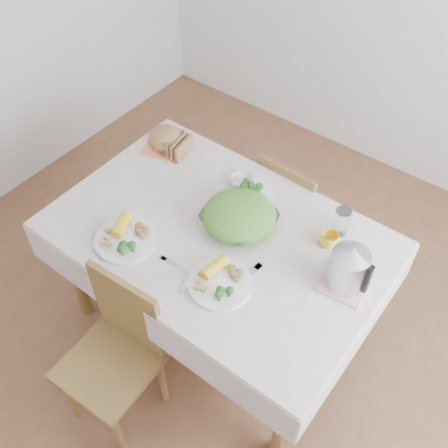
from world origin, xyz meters
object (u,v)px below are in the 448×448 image
Objects in this scene: dinner_plate_right at (220,284)px; yellow_mug at (329,240)px; salad_bowl at (239,220)px; dining_table at (218,283)px; chair_near at (107,361)px; chair_far at (299,200)px; electric_kettle at (349,267)px; dinner_plate_left at (126,240)px.

dinner_plate_right is 0.53m from yellow_mug.
salad_bowl is 0.41m from yellow_mug.
chair_near is (-0.09, -0.67, 0.09)m from dining_table.
salad_bowl reaches higher than yellow_mug.
chair_far reaches higher than salad_bowl.
electric_kettle reaches higher than chair_far.
chair_far reaches higher than yellow_mug.
chair_near is at bearing -100.39° from salad_bowl.
chair_near is at bearing -108.41° from electric_kettle.
chair_near is 1.11m from electric_kettle.
chair_far is 0.96m from dinner_plate_right.
chair_near is 1.11m from yellow_mug.
dinner_plate_right is (0.14, -0.90, 0.31)m from chair_far.
chair_far is 0.90m from electric_kettle.
salad_bowl is at bearing 93.56° from chair_far.
dining_table is 4.43× the size of salad_bowl.
chair_near is 0.85m from salad_bowl.
electric_kettle reaches higher than yellow_mug.
electric_kettle is (0.88, 0.38, 0.11)m from dinner_plate_left.
salad_bowl is (0.14, 0.77, 0.34)m from chair_near.
chair_near is 1.36m from chair_far.
chair_near is 0.53m from dinner_plate_left.
chair_near reaches higher than salad_bowl.
dinner_plate_right is (0.18, -0.22, 0.40)m from dining_table.
electric_kettle is (0.54, -0.58, 0.42)m from chair_far.
yellow_mug is 0.41× the size of electric_kettle.
salad_bowl is 1.13× the size of dinner_plate_left.
dining_table is 0.78m from electric_kettle.
chair_far is 3.69× the size of electric_kettle.
dinner_plate_left is (-0.20, 0.39, 0.31)m from chair_near.
dining_table is at bearing -147.68° from electric_kettle.
chair_near is 3.88× the size of electric_kettle.
chair_near is at bearing -62.46° from dinner_plate_left.
salad_bowl is 1.44× the size of electric_kettle.
yellow_mug reaches higher than dinner_plate_left.
chair_near is 1.05× the size of chair_far.
yellow_mug is at bearing 36.32° from dinner_plate_left.
yellow_mug is (0.72, 0.53, 0.02)m from dinner_plate_left.
chair_far is 2.99× the size of dinner_plate_right.
dining_table is 0.65m from yellow_mug.
yellow_mug is (0.43, 0.24, 0.42)m from dining_table.
electric_kettle is (0.59, 0.09, 0.51)m from dining_table.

